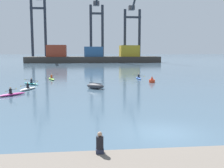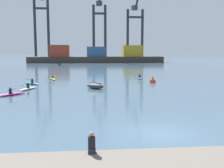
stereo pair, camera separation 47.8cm
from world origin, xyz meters
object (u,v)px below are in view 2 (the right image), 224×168
(container_barge, at_px, (96,57))
(kayak_white, at_px, (28,88))
(gantry_crane_west_mid, at_px, (99,23))
(gantry_crane_east_mid, at_px, (135,25))
(capsized_dinghy, at_px, (95,86))
(channel_buoy, at_px, (153,80))
(seated_onlooker, at_px, (92,144))
(kayak_magenta, at_px, (11,94))
(gantry_crane_west, at_px, (41,21))
(kayak_blue, at_px, (140,78))
(kayak_teal, at_px, (32,83))
(kayak_lime, at_px, (53,78))

(container_barge, bearing_deg, kayak_white, -97.95)
(container_barge, distance_m, gantry_crane_west_mid, 18.71)
(gantry_crane_east_mid, xyz_separation_m, capsized_dinghy, (-21.33, -89.51, -16.49))
(channel_buoy, bearing_deg, seated_onlooker, -108.55)
(channel_buoy, bearing_deg, capsized_dinghy, -146.85)
(capsized_dinghy, distance_m, kayak_white, 8.36)
(container_barge, bearing_deg, kayak_magenta, -98.15)
(gantry_crane_west_mid, relative_size, capsized_dinghy, 13.93)
(gantry_crane_west, height_order, kayak_blue, gantry_crane_west)
(gantry_crane_west_mid, distance_m, capsized_dinghy, 92.53)
(capsized_dinghy, distance_m, kayak_magenta, 10.23)
(channel_buoy, height_order, kayak_teal, channel_buoy)
(gantry_crane_east_mid, bearing_deg, gantry_crane_west, 174.74)
(gantry_crane_east_mid, xyz_separation_m, kayak_lime, (-28.21, -77.65, -16.67))
(gantry_crane_west, distance_m, kayak_blue, 89.09)
(channel_buoy, bearing_deg, kayak_blue, 98.86)
(gantry_crane_west, height_order, kayak_teal, gantry_crane_west)
(channel_buoy, distance_m, kayak_white, 18.24)
(kayak_blue, bearing_deg, seated_onlooker, -104.30)
(kayak_white, xyz_separation_m, kayak_blue, (16.40, 11.54, -0.00))
(gantry_crane_east_mid, bearing_deg, channel_buoy, -98.43)
(kayak_magenta, bearing_deg, seated_onlooker, -66.12)
(kayak_teal, bearing_deg, gantry_crane_east_mid, 70.16)
(channel_buoy, xyz_separation_m, kayak_blue, (-0.89, 5.73, -0.19))
(kayak_white, height_order, kayak_blue, same)
(container_barge, bearing_deg, gantry_crane_east_mid, 27.18)
(container_barge, bearing_deg, gantry_crane_west, 151.25)
(kayak_blue, bearing_deg, kayak_white, -144.86)
(gantry_crane_west, relative_size, gantry_crane_west_mid, 0.95)
(channel_buoy, height_order, kayak_lime, kayak_lime)
(kayak_magenta, xyz_separation_m, kayak_blue, (17.30, 15.90, 0.00))
(capsized_dinghy, bearing_deg, kayak_blue, 55.19)
(kayak_magenta, xyz_separation_m, seated_onlooker, (8.41, -18.99, 0.88))
(container_barge, distance_m, capsized_dinghy, 80.08)
(capsized_dinghy, relative_size, seated_onlooker, 3.02)
(kayak_white, relative_size, seated_onlooker, 3.78)
(gantry_crane_west, height_order, kayak_lime, gantry_crane_west)
(kayak_magenta, distance_m, kayak_blue, 23.50)
(gantry_crane_east_mid, distance_m, kayak_white, 95.74)
(kayak_lime, relative_size, kayak_magenta, 1.20)
(kayak_white, distance_m, kayak_teal, 5.43)
(container_barge, height_order, kayak_lime, container_barge)
(channel_buoy, xyz_separation_m, kayak_teal, (-17.95, -0.43, -0.19))
(kayak_teal, xyz_separation_m, kayak_blue, (17.05, 6.16, 0.00))
(gantry_crane_west, relative_size, seated_onlooker, 40.01)
(capsized_dinghy, bearing_deg, gantry_crane_west, 103.10)
(gantry_crane_west, xyz_separation_m, gantry_crane_west_mid, (26.59, -2.70, -1.01))
(channel_buoy, height_order, kayak_blue, channel_buoy)
(gantry_crane_west_mid, relative_size, seated_onlooker, 42.14)
(capsized_dinghy, xyz_separation_m, kayak_teal, (-9.01, 5.41, -0.18))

